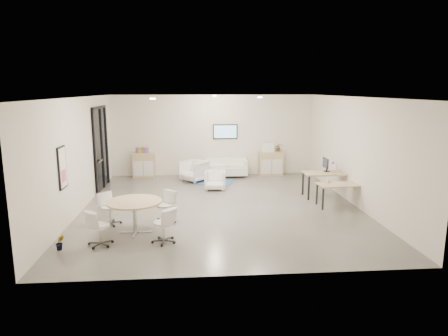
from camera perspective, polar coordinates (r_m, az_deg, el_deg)
name	(u,v)px	position (r m, az deg, el deg)	size (l,w,h in m)	color
room_shell	(221,153)	(11.54, -0.48, 2.15)	(9.60, 10.60, 4.80)	#56544E
glass_door	(101,146)	(14.36, -17.19, 3.04)	(0.09, 1.90, 2.85)	black
artwork	(62,168)	(10.44, -22.10, 0.04)	(0.05, 0.54, 1.04)	black
wall_tv	(225,132)	(15.98, 0.17, 5.22)	(0.98, 0.06, 0.58)	black
ceiling_spots	(212,97)	(12.22, -1.72, 10.09)	(3.14, 4.14, 0.03)	#FFEAC6
sideboard_left	(144,165)	(16.01, -11.37, 0.41)	(0.85, 0.44, 0.96)	tan
sideboard_right	(271,163)	(16.20, 6.69, 0.68)	(0.96, 0.46, 0.96)	tan
books	(142,150)	(15.92, -11.60, 2.51)	(0.49, 0.14, 0.22)	red
printer	(268,147)	(16.07, 6.25, 2.95)	(0.54, 0.47, 0.36)	white
loveseat	(226,168)	(15.83, 0.35, -0.05)	(1.62, 0.83, 0.60)	white
blue_rug	(213,182)	(14.94, -1.64, -2.00)	(1.45, 0.97, 0.01)	#2D4989
armchair_left	(194,170)	(15.05, -4.28, -0.26)	(0.84, 0.79, 0.87)	white
armchair_right	(215,179)	(13.77, -1.28, -1.63)	(0.69, 0.65, 0.72)	white
desk_rear	(328,175)	(13.19, 14.64, -0.97)	(1.54, 0.77, 0.80)	tan
desk_front	(341,186)	(12.21, 16.32, -2.52)	(1.36, 0.74, 0.69)	tan
monitor	(326,164)	(13.25, 14.33, 0.51)	(0.20, 0.50, 0.44)	black
round_table	(134,204)	(9.79, -12.69, -5.08)	(1.32, 1.32, 0.80)	tan
meeting_chairs	(135,217)	(9.88, -12.61, -6.79)	(2.27, 2.27, 0.82)	white
plant_cabinet	(279,148)	(16.17, 7.80, 2.79)	(0.27, 0.30, 0.24)	#3F7F3F
plant_floor	(60,247)	(9.48, -22.35, -10.35)	(0.18, 0.33, 0.15)	#3F7F3F
cup	(329,181)	(12.23, 14.71, -1.76)	(0.13, 0.10, 0.13)	white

